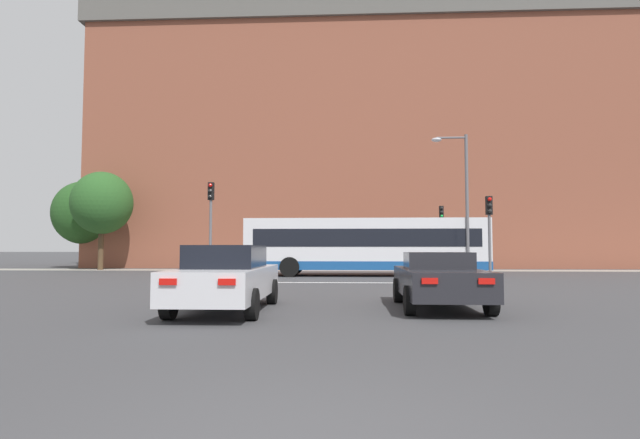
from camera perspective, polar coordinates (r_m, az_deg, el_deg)
The scene contains 13 objects.
stop_line_strip at distance 21.05m, azimuth 2.10°, elevation -7.22°, with size 9.56×0.30×0.01m, color silver.
far_pavement at distance 32.97m, azimuth 2.40°, elevation -5.81°, with size 70.62×2.50×0.01m, color gray.
brick_civic_building at distance 43.31m, azimuth 6.16°, elevation 8.42°, with size 44.28×14.41×27.61m.
car_saloon_left at distance 11.72m, azimuth -10.58°, elevation -6.52°, with size 1.94×4.79×1.50m.
car_roadster_right at distance 12.38m, azimuth 13.44°, elevation -6.72°, with size 1.97×4.27×1.34m.
bus_crossing_lead at distance 26.32m, azimuth 5.19°, elevation -2.96°, with size 12.46×2.73×2.97m.
traffic_light_far_right at distance 32.49m, azimuth 13.73°, elevation -0.85°, with size 0.26×0.31×4.13m.
traffic_light_near_left at distance 23.05m, azimuth -12.39°, elevation 0.55°, with size 0.26×0.31×4.42m.
traffic_light_near_right at distance 22.59m, azimuth 18.80°, elevation -0.44°, with size 0.26×0.31×3.68m.
street_lamp_junction at distance 25.80m, azimuth 15.82°, elevation 3.23°, with size 1.79×0.36×7.13m.
pedestrian_waiting at distance 34.46m, azimuth 18.49°, elevation -3.89°, with size 0.36×0.45×1.69m.
tree_by_building at distance 40.68m, azimuth -25.40°, elevation 0.69°, with size 4.40×4.40×6.37m.
tree_kerbside at distance 36.74m, azimuth -23.65°, elevation 1.73°, with size 4.01×4.01×6.61m.
Camera 1 is at (0.31, -3.53, 1.43)m, focal length 28.00 mm.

